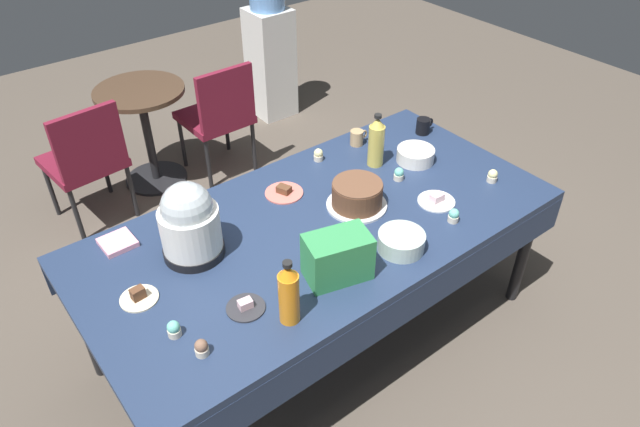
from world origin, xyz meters
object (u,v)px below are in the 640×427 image
Objects in this scene: dessert_plate_charcoal at (246,307)px; cupcake_cocoa at (492,176)px; coffee_mug_black at (423,126)px; maroon_chair_right at (219,113)px; cupcake_mint at (454,216)px; slow_cooker at (189,223)px; soda_bottle_orange_juice at (289,294)px; dessert_plate_coral at (283,192)px; cupcake_lemon at (318,155)px; coffee_mug_tan at (357,137)px; potluck_table at (320,233)px; dessert_plate_cream at (139,297)px; cupcake_rose at (201,348)px; soda_bottle_ginger_ale at (376,142)px; round_cafe_table at (145,119)px; water_cooler at (270,47)px; ceramic_snack_bowl at (415,155)px; glass_salad_bowl at (401,242)px; soda_carton at (338,257)px; frosted_layer_cake at (357,195)px; dessert_plate_white at (436,200)px; cupcake_berry at (174,329)px; cupcake_vanilla at (399,174)px; maroon_chair_left at (86,157)px.

dessert_plate_charcoal is 1.44m from cupcake_cocoa.
maroon_chair_right is at bearing 112.37° from coffee_mug_black.
slow_cooker is at bearing 152.98° from cupcake_mint.
cupcake_mint is 0.57× the size of coffee_mug_black.
soda_bottle_orange_juice is (-0.94, -0.02, 0.10)m from cupcake_mint.
cupcake_lemon is (0.32, 0.14, 0.02)m from dessert_plate_coral.
cupcake_cocoa and cupcake_lemon have the same top height.
coffee_mug_tan is (0.10, 0.79, 0.01)m from cupcake_mint.
dessert_plate_coral is (-0.00, 0.29, 0.07)m from potluck_table.
soda_bottle_orange_juice is at bearing -47.68° from dessert_plate_cream.
soda_bottle_orange_juice is (0.34, -0.06, 0.10)m from cupcake_rose.
soda_bottle_ginger_ale is at bearing -84.93° from maroon_chair_right.
maroon_chair_right is 1.18× the size of round_cafe_table.
coffee_mug_tan is at bearing -109.22° from water_cooler.
cupcake_mint is 0.94m from soda_bottle_orange_juice.
ceramic_snack_bowl is 0.24m from soda_bottle_ginger_ale.
glass_salad_bowl reaches higher than cupcake_rose.
coffee_mug_black is at bearing 36.40° from ceramic_snack_bowl.
cupcake_rose is 2.36m from round_cafe_table.
ceramic_snack_bowl is at bearing 15.29° from dessert_plate_charcoal.
coffee_mug_tan is (1.04, 0.81, -0.09)m from soda_bottle_orange_juice.
cupcake_rose is at bearing -163.28° from soda_carton.
maroon_chair_right is (0.40, 1.66, -0.20)m from potluck_table.
soda_bottle_orange_juice reaches higher than coffee_mug_tan.
maroon_chair_right is (-0.08, 2.03, -0.29)m from cupcake_mint.
dessert_plate_coral is (0.85, 0.23, -0.00)m from dessert_plate_cream.
maroon_chair_right is (0.41, 1.37, -0.27)m from dessert_plate_coral.
frosted_layer_cake is 4.28× the size of cupcake_cocoa.
round_cafe_table is (-0.64, 1.46, -0.29)m from coffee_mug_tan.
coffee_mug_tan reaches higher than dessert_plate_white.
ceramic_snack_bowl is at bearing -103.28° from water_cooler.
cupcake_rose is 1.58m from coffee_mug_tan.
soda_bottle_ginger_ale is 1.81m from round_cafe_table.
cupcake_rose is at bearing -74.79° from cupcake_berry.
dessert_plate_coral is at bearing 154.32° from cupcake_vanilla.
coffee_mug_tan reaches higher than cupcake_mint.
cupcake_cocoa is 0.05× the size of water_cooler.
potluck_table is 32.59× the size of cupcake_rose.
dessert_plate_coral is at bearing 15.25° from dessert_plate_cream.
soda_bottle_orange_juice is (-0.77, -0.82, 0.10)m from cupcake_lemon.
soda_bottle_ginger_ale is at bearing 22.46° from cupcake_rose.
glass_salad_bowl reaches higher than ceramic_snack_bowl.
maroon_chair_right is (1.19, 2.00, -0.29)m from cupcake_rose.
soda_bottle_orange_juice reaches higher than dessert_plate_white.
soda_carton is (0.70, -0.37, 0.09)m from dessert_plate_cream.
maroon_chair_left is (-0.70, 2.02, -0.30)m from glass_salad_bowl.
round_cafe_table is at bearing 97.90° from frosted_layer_cake.
soda_carton is at bearing 172.81° from glass_salad_bowl.
dessert_plate_white is at bearing 4.97° from cupcake_rose.
potluck_table is 0.62m from cupcake_mint.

